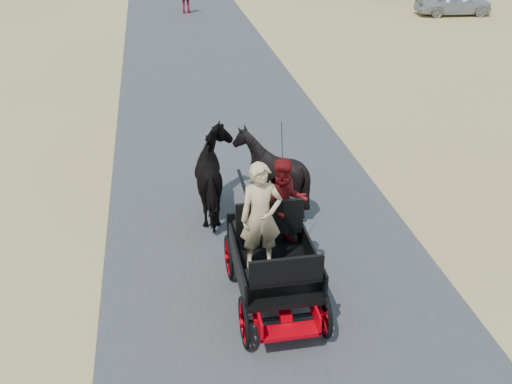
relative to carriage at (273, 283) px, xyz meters
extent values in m
plane|color=tan|center=(0.16, -0.16, -0.36)|extent=(140.00, 140.00, 0.00)
cube|color=#38383A|center=(0.16, -0.16, -0.35)|extent=(6.00, 140.00, 0.01)
imported|color=black|center=(-0.55, 3.00, 0.49)|extent=(0.91, 2.01, 1.70)
imported|color=black|center=(0.55, 3.00, 0.49)|extent=(1.37, 1.54, 1.70)
imported|color=tan|center=(-0.20, 0.05, 1.26)|extent=(0.66, 0.43, 1.80)
imported|color=#660C0F|center=(0.30, 0.60, 1.15)|extent=(0.77, 0.60, 1.58)
imported|color=#B2B2B7|center=(13.64, 20.60, 0.29)|extent=(3.91, 1.85, 1.29)
camera|label=1|loc=(-1.59, -7.30, 5.83)|focal=40.00mm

